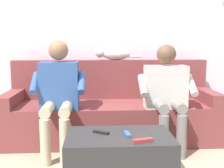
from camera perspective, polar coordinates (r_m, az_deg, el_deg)
ground_plane at (r=2.73m, az=0.78°, el=-16.30°), size 8.00×8.00×0.00m
back_wall at (r=3.73m, az=-0.63°, el=11.18°), size 5.28×0.06×2.64m
couch at (r=3.30m, az=-0.14°, el=-6.06°), size 2.44×0.75×0.94m
coffee_table at (r=2.29m, az=1.52°, el=-15.56°), size 0.85×0.51×0.42m
person_left_seated at (r=2.96m, az=11.39°, el=-1.31°), size 0.60×0.49×1.13m
person_right_seated at (r=2.88m, az=-11.12°, el=-1.20°), size 0.55×0.59×1.18m
cat_on_backrest at (r=3.45m, az=0.17°, el=6.36°), size 0.59×0.14×0.16m
remote_red at (r=2.08m, az=6.48°, el=-11.65°), size 0.15×0.08×0.02m
remote_black at (r=2.25m, az=-2.32°, el=-10.06°), size 0.14×0.10×0.02m
remote_blue at (r=2.21m, az=3.23°, el=-10.44°), size 0.05×0.12×0.02m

